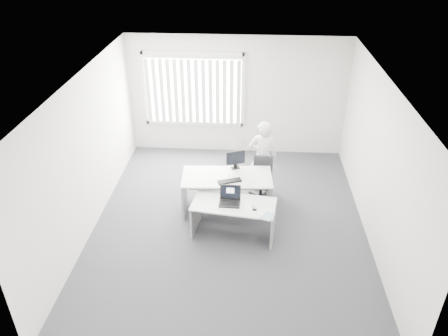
# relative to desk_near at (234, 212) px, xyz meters

# --- Properties ---
(ground) EXTENTS (6.00, 6.00, 0.00)m
(ground) POSITION_rel_desk_near_xyz_m (-0.09, 0.25, -0.48)
(ground) COLOR #4F4F56
(ground) RESTS_ON ground
(wall_back) EXTENTS (5.00, 0.02, 2.80)m
(wall_back) POSITION_rel_desk_near_xyz_m (-0.09, 3.25, 0.92)
(wall_back) COLOR silver
(wall_back) RESTS_ON ground
(wall_front) EXTENTS (5.00, 0.02, 2.80)m
(wall_front) POSITION_rel_desk_near_xyz_m (-0.09, -2.75, 0.92)
(wall_front) COLOR silver
(wall_front) RESTS_ON ground
(wall_left) EXTENTS (0.02, 6.00, 2.80)m
(wall_left) POSITION_rel_desk_near_xyz_m (-2.59, 0.25, 0.92)
(wall_left) COLOR silver
(wall_left) RESTS_ON ground
(wall_right) EXTENTS (0.02, 6.00, 2.80)m
(wall_right) POSITION_rel_desk_near_xyz_m (2.41, 0.25, 0.92)
(wall_right) COLOR silver
(wall_right) RESTS_ON ground
(ceiling) EXTENTS (5.00, 6.00, 0.02)m
(ceiling) POSITION_rel_desk_near_xyz_m (-0.09, 0.25, 2.32)
(ceiling) COLOR white
(ceiling) RESTS_ON wall_back
(window) EXTENTS (2.32, 0.06, 1.76)m
(window) POSITION_rel_desk_near_xyz_m (-1.09, 3.21, 1.07)
(window) COLOR silver
(window) RESTS_ON wall_back
(blinds) EXTENTS (2.20, 0.10, 1.50)m
(blinds) POSITION_rel_desk_near_xyz_m (-1.09, 3.15, 1.04)
(blinds) COLOR silver
(blinds) RESTS_ON wall_back
(desk_near) EXTENTS (1.53, 0.87, 0.66)m
(desk_near) POSITION_rel_desk_near_xyz_m (0.00, 0.00, 0.00)
(desk_near) COLOR white
(desk_near) RESTS_ON ground
(desk_far) EXTENTS (1.73, 0.89, 0.77)m
(desk_far) POSITION_rel_desk_near_xyz_m (-0.16, 0.73, 0.08)
(desk_far) COLOR white
(desk_far) RESTS_ON ground
(office_chair) EXTENTS (0.59, 0.59, 0.92)m
(office_chair) POSITION_rel_desk_near_xyz_m (0.50, 1.16, -0.19)
(office_chair) COLOR black
(office_chair) RESTS_ON ground
(person) EXTENTS (0.58, 0.38, 1.58)m
(person) POSITION_rel_desk_near_xyz_m (0.51, 1.51, 0.31)
(person) COLOR silver
(person) RESTS_ON ground
(laptop) EXTENTS (0.38, 0.34, 0.28)m
(laptop) POSITION_rel_desk_near_xyz_m (-0.07, -0.02, 0.33)
(laptop) COLOR black
(laptop) RESTS_ON desk_near
(paper_sheet) EXTENTS (0.34, 0.26, 0.00)m
(paper_sheet) POSITION_rel_desk_near_xyz_m (0.35, -0.17, 0.19)
(paper_sheet) COLOR white
(paper_sheet) RESTS_ON desk_near
(mouse) EXTENTS (0.07, 0.12, 0.05)m
(mouse) POSITION_rel_desk_near_xyz_m (0.36, -0.14, 0.21)
(mouse) COLOR #B7B7BA
(mouse) RESTS_ON paper_sheet
(booklet) EXTENTS (0.26, 0.28, 0.01)m
(booklet) POSITION_rel_desk_near_xyz_m (0.58, -0.34, 0.19)
(booklet) COLOR white
(booklet) RESTS_ON desk_near
(keyboard) EXTENTS (0.46, 0.29, 0.02)m
(keyboard) POSITION_rel_desk_near_xyz_m (-0.10, 0.55, 0.30)
(keyboard) COLOR black
(keyboard) RESTS_ON desk_far
(monitor) EXTENTS (0.39, 0.23, 0.37)m
(monitor) POSITION_rel_desk_near_xyz_m (-0.02, 1.05, 0.48)
(monitor) COLOR black
(monitor) RESTS_ON desk_far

